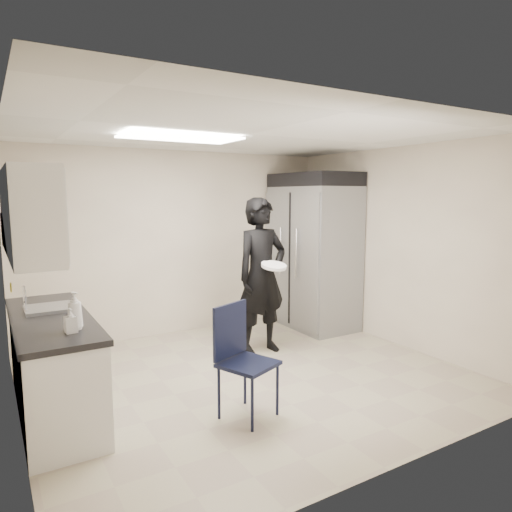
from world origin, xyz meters
TOP-DOWN VIEW (x-y plane):
  - floor at (0.00, 0.00)m, footprint 4.50×4.50m
  - ceiling at (0.00, 0.00)m, footprint 4.50×4.50m
  - back_wall at (0.00, 2.00)m, footprint 4.50×0.00m
  - left_wall at (-2.25, 0.00)m, footprint 0.00×4.00m
  - right_wall at (2.25, 0.00)m, footprint 0.00×4.00m
  - ceiling_panel at (-0.60, 0.40)m, footprint 1.20×0.60m
  - lower_counter at (-1.95, 0.20)m, footprint 0.60×1.90m
  - countertop at (-1.95, 0.20)m, footprint 0.64×1.95m
  - sink at (-1.93, 0.45)m, footprint 0.42×0.40m
  - faucet at (-2.13, 0.45)m, footprint 0.02×0.02m
  - upper_cabinets at (-2.08, 0.20)m, footprint 0.35×1.80m
  - towel_dispenser at (-2.14, 1.35)m, footprint 0.22×0.30m
  - notice_sticker_left at (-2.24, 0.10)m, footprint 0.00×0.12m
  - notice_sticker_right at (-2.24, 0.30)m, footprint 0.00×0.12m
  - commercial_fridge at (1.83, 1.27)m, footprint 0.80×1.35m
  - fridge_compressor at (1.83, 1.27)m, footprint 0.80×1.35m
  - folding_chair at (-0.47, -0.77)m, footprint 0.57×0.57m
  - man_tuxedo at (0.53, 0.64)m, footprint 0.75×0.53m
  - bucket_lid at (0.55, 0.39)m, footprint 0.33×0.33m
  - soap_bottle_a at (-1.83, -0.35)m, footprint 0.15×0.15m
  - soap_bottle_b at (-1.87, -0.42)m, footprint 0.09×0.10m

SIDE VIEW (x-z plane):
  - floor at x=0.00m, z-range 0.00..0.00m
  - lower_counter at x=-1.95m, z-range 0.00..0.86m
  - folding_chair at x=-0.47m, z-range 0.00..0.99m
  - sink at x=-1.93m, z-range 0.80..0.94m
  - countertop at x=-1.95m, z-range 0.86..0.91m
  - man_tuxedo at x=0.53m, z-range 0.00..1.95m
  - soap_bottle_b at x=-1.87m, z-range 0.91..1.11m
  - faucet at x=-2.13m, z-range 0.90..1.14m
  - commercial_fridge at x=1.83m, z-range 0.00..2.10m
  - soap_bottle_a at x=-1.83m, z-range 0.91..1.22m
  - bucket_lid at x=0.55m, z-range 1.12..1.16m
  - notice_sticker_right at x=-2.24m, z-range 1.15..1.21m
  - notice_sticker_left at x=-2.24m, z-range 1.19..1.25m
  - back_wall at x=0.00m, z-range -0.95..3.55m
  - left_wall at x=-2.25m, z-range -0.70..3.30m
  - right_wall at x=2.25m, z-range -0.70..3.30m
  - towel_dispenser at x=-2.14m, z-range 1.45..1.80m
  - upper_cabinets at x=-2.08m, z-range 1.45..2.20m
  - fridge_compressor at x=1.83m, z-range 2.10..2.30m
  - ceiling_panel at x=-0.60m, z-range 2.56..2.58m
  - ceiling at x=0.00m, z-range 2.60..2.60m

